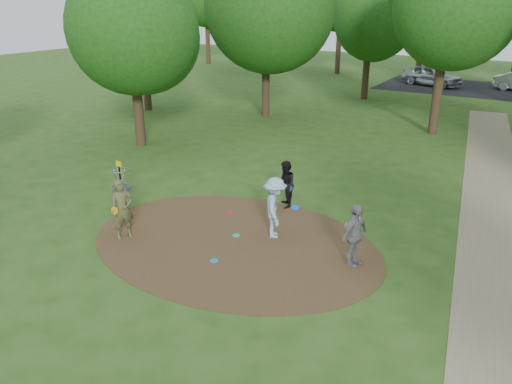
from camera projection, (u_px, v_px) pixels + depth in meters
The scene contains 14 objects.
ground at pixel (234, 242), 13.82m from camera, with size 100.00×100.00×0.00m, color #2D5119.
dirt_clearing at pixel (234, 242), 13.81m from camera, with size 8.40×8.40×0.02m, color #47301C.
footpath at pixel (498, 272), 12.32m from camera, with size 2.00×40.00×0.01m, color #8C7A5B.
parking_lot at pixel (478, 89), 36.85m from camera, with size 14.00×8.00×0.01m, color black.
player_observer_with_disc at pixel (122, 209), 13.81m from camera, with size 0.66×0.75×1.72m.
player_throwing_with_disc at pixel (275, 208), 13.87m from camera, with size 1.34×1.31×1.76m.
player_walking_with_disc at pixel (285, 185), 15.89m from camera, with size 0.90×0.95×1.54m.
player_waiting_with_disc at pixel (354, 235), 12.37m from camera, with size 0.64×1.04×1.65m.
disc_ground_cyan at pixel (236, 235), 14.16m from camera, with size 0.22×0.22×0.02m, color #18C1B4.
disc_ground_blue at pixel (214, 261), 12.81m from camera, with size 0.22×0.22×0.02m, color #0E8DF2.
disc_ground_red at pixel (230, 213), 15.65m from camera, with size 0.22×0.22×0.02m, color #D9154C.
car_left at pixel (432, 75), 37.93m from camera, with size 1.83×4.55×1.55m, color #9B9EA2.
disc_golf_basket at pixel (120, 181), 15.88m from camera, with size 0.63×0.63×1.54m.
tree_ring at pixel (385, 28), 19.19m from camera, with size 36.65×45.72×9.13m.
Camera 1 is at (6.85, -10.30, 6.35)m, focal length 35.00 mm.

